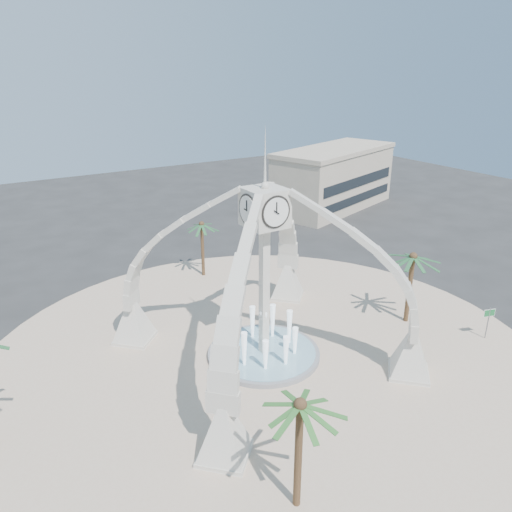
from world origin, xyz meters
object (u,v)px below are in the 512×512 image
fountain (264,353)px  palm_east (413,257)px  palm_north (202,225)px  clock_tower (264,273)px  street_sign (489,317)px  palm_south (300,406)px

fountain → palm_east: size_ratio=1.25×
fountain → palm_north: bearing=79.5°
clock_tower → palm_north: bearing=79.5°
palm_north → street_sign: bearing=-60.3°
palm_north → street_sign: (12.76, -22.36, -3.36)m
clock_tower → palm_east: size_ratio=2.79×
clock_tower → palm_south: 13.01m
palm_east → palm_north: palm_east is taller
fountain → street_sign: (15.63, -6.92, 1.59)m
palm_south → fountain: bearing=64.0°
clock_tower → palm_north: (2.87, 15.45, -1.25)m
palm_north → palm_south: 28.44m
palm_north → street_sign: palm_north is taller
palm_north → fountain: bearing=-100.5°
palm_east → palm_north: 19.79m
palm_north → palm_south: (-8.55, -27.12, 0.44)m
fountain → palm_south: 14.06m
palm_south → clock_tower: bearing=64.0°
palm_north → street_sign: size_ratio=2.26×
clock_tower → street_sign: bearing=-23.9°
clock_tower → fountain: bearing=90.0°
palm_east → palm_south: palm_south is taller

